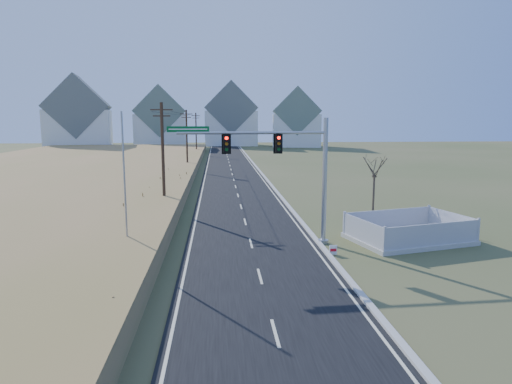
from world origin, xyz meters
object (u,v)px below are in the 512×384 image
Objects in this scene: traffic_signal_mast at (294,169)px; bare_tree at (375,165)px; flagpole at (125,202)px; open_sign at (333,250)px; fence_enclosure at (408,236)px.

traffic_signal_mast is 1.86× the size of bare_tree.
open_sign is at bearing -1.15° from flagpole.
open_sign is 11.87m from flagpole.
open_sign is at bearing -121.37° from bare_tree.
fence_enclosure is 0.98× the size of flagpole.
flagpole is (-9.60, -2.19, -1.48)m from traffic_signal_mast.
fence_enclosure is 17.42m from flagpole.
bare_tree is at bearing 77.91° from fence_enclosure.
flagpole reaches higher than open_sign.
flagpole is at bearing 176.84° from open_sign.
traffic_signal_mast reaches higher than fence_enclosure.
traffic_signal_mast is 1.21× the size of flagpole.
traffic_signal_mast is 9.95m from flagpole.
bare_tree is (5.29, 8.67, 3.91)m from open_sign.
fence_enclosure is 1.52× the size of bare_tree.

